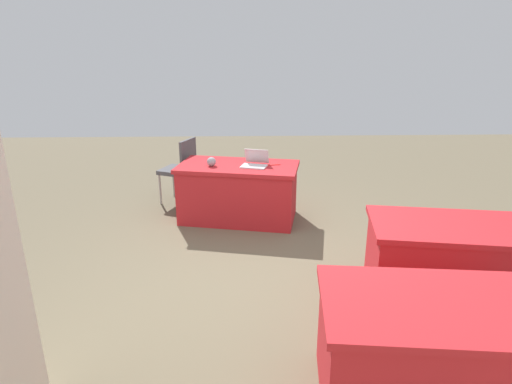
{
  "coord_description": "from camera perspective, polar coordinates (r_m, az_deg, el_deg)",
  "views": [
    {
      "loc": [
        0.25,
        3.83,
        2.21
      ],
      "look_at": [
        0.12,
        -0.02,
        0.9
      ],
      "focal_mm": 29.95,
      "sensor_mm": 36.0,
      "label": 1
    }
  ],
  "objects": [
    {
      "name": "table_mid_left",
      "position": [
        3.09,
        22.77,
        -19.37
      ],
      "size": [
        1.54,
        1.0,
        0.75
      ],
      "rotation": [
        0.0,
        0.0,
        -0.11
      ],
      "color": "#AD1E23",
      "rests_on": "ground"
    },
    {
      "name": "yarn_ball",
      "position": [
        5.53,
        -5.97,
        4.05
      ],
      "size": [
        0.12,
        0.12,
        0.12
      ],
      "primitive_type": "sphere",
      "color": "gray",
      "rests_on": "table_foreground"
    },
    {
      "name": "table_mid_right",
      "position": [
        4.27,
        25.83,
        -8.64
      ],
      "size": [
        1.76,
        1.05,
        0.75
      ],
      "rotation": [
        0.0,
        0.0,
        -0.16
      ],
      "color": "#AD1E23",
      "rests_on": "ground"
    },
    {
      "name": "scissors_red",
      "position": [
        5.57,
        2.35,
        3.67
      ],
      "size": [
        0.18,
        0.07,
        0.01
      ],
      "primitive_type": "cube",
      "rotation": [
        0.0,
        0.0,
        0.17
      ],
      "color": "red",
      "rests_on": "table_foreground"
    },
    {
      "name": "table_foreground",
      "position": [
        5.69,
        -2.36,
        -0.0
      ],
      "size": [
        1.68,
        1.1,
        0.75
      ],
      "rotation": [
        0.0,
        0.0,
        -0.2
      ],
      "color": "#AD1E23",
      "rests_on": "ground"
    },
    {
      "name": "chair_tucked_right",
      "position": [
        6.36,
        -9.97,
        3.41
      ],
      "size": [
        0.57,
        0.57,
        0.96
      ],
      "rotation": [
        0.0,
        0.0,
        4.32
      ],
      "color": "#9E9993",
      "rests_on": "ground"
    },
    {
      "name": "ground_plane",
      "position": [
        4.43,
        1.63,
        -11.16
      ],
      "size": [
        14.4,
        14.4,
        0.0
      ],
      "primitive_type": "plane",
      "color": "brown"
    },
    {
      "name": "laptop_silver",
      "position": [
        5.51,
        -0.17,
        3.89
      ],
      "size": [
        0.39,
        0.37,
        0.21
      ],
      "rotation": [
        0.0,
        0.0,
        -0.3
      ],
      "color": "silver",
      "rests_on": "table_foreground"
    }
  ]
}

